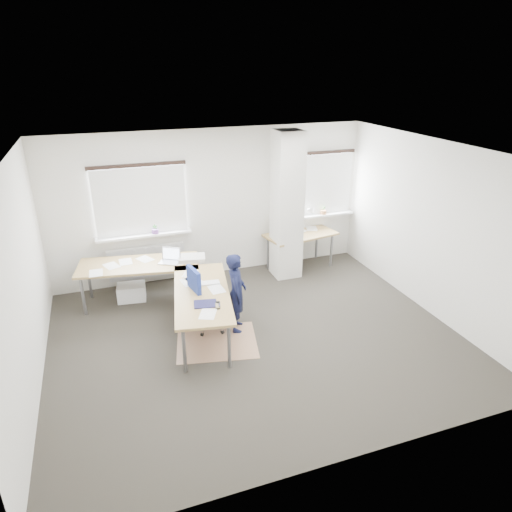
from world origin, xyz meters
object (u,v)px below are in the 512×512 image
object	(u,v)px
desk_side	(300,236)
task_chair	(208,312)
person	(236,292)
desk_main	(171,278)

from	to	relation	value
desk_side	task_chair	distance (m)	2.88
desk_side	person	distance (m)	2.61
desk_side	task_chair	xyz separation A→B (m)	(-2.32, -1.66, -0.39)
desk_side	desk_main	bearing A→B (deg)	-168.15
desk_main	person	size ratio (longest dim) A/B	2.35
task_chair	person	xyz separation A→B (m)	(0.43, -0.14, 0.33)
person	desk_side	bearing A→B (deg)	-29.84
desk_main	task_chair	size ratio (longest dim) A/B	2.77
desk_main	person	distance (m)	1.12
task_chair	person	size ratio (longest dim) A/B	0.85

